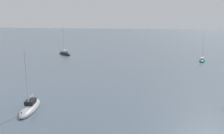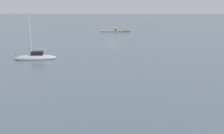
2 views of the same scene
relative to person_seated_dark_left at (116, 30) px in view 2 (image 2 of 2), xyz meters
name	(u,v)px [view 2 (image 2 of 2)]	position (x,y,z in m)	size (l,w,h in m)	color
ground_plane	(113,38)	(0.28, 16.82, -0.76)	(500.00, 500.00, 0.00)	slate
seawall_pier	(115,31)	(0.28, -0.10, -0.51)	(10.64, 1.85, 0.51)	slate
person_seated_dark_left	(116,30)	(0.00, 0.00, 0.00)	(0.43, 0.63, 0.73)	#1E2333
umbrella_open_yellow	(116,27)	(0.01, -0.15, 0.87)	(1.38, 1.38, 1.30)	black
sailboat_grey_outer	(36,57)	(11.51, 46.85, -0.44)	(6.92, 3.19, 8.69)	#ADB2B7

